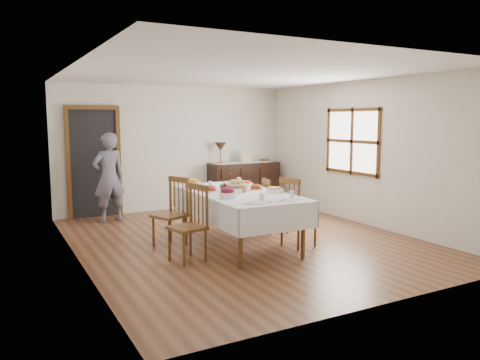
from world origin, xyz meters
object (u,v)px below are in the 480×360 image
dining_table (238,198)px  chair_left_near (190,223)px  chair_right_far (273,205)px  chair_left_far (172,211)px  person (109,175)px  sideboard (244,184)px  table_lamp (220,147)px  chair_right_near (296,212)px

dining_table → chair_left_near: bearing=-157.5°
chair_right_far → chair_left_near: bearing=127.1°
chair_left_far → chair_right_far: bearing=65.7°
chair_right_far → person: 3.15m
chair_left_near → chair_right_far: (1.84, 0.83, -0.06)m
chair_left_near → sideboard: 4.29m
chair_left_near → chair_right_far: 2.02m
chair_left_near → person: bearing=174.4°
dining_table → person: (-1.31, 2.64, 0.16)m
person → chair_left_far: bearing=91.6°
sideboard → chair_left_far: bearing=-136.4°
dining_table → table_lamp: size_ratio=5.25×
chair_left_near → chair_right_near: chair_right_near is taller
chair_left_near → chair_left_far: same height
sideboard → person: (-3.07, -0.35, 0.41)m
chair_left_far → table_lamp: size_ratio=2.26×
dining_table → person: bearing=117.4°
dining_table → sideboard: (1.75, 2.99, -0.25)m
chair_left_far → chair_right_near: chair_right_near is taller
dining_table → chair_right_near: size_ratio=2.29×
sideboard → table_lamp: bearing=175.6°
chair_right_far → person: person is taller
chair_right_near → table_lamp: 3.60m
dining_table → person: 2.95m
dining_table → chair_left_far: size_ratio=2.33×
chair_left_near → sideboard: bearing=128.3°
sideboard → chair_right_near: bearing=-106.2°
chair_right_near → person: size_ratio=0.59×
chair_right_far → table_lamp: (0.27, 2.57, 0.84)m
chair_left_far → chair_right_far: 1.78m
chair_right_near → chair_left_far: bearing=49.7°
chair_right_near → sideboard: (1.00, 3.44, -0.06)m
chair_right_far → chair_right_near: bearing=-177.8°
chair_left_far → chair_right_near: size_ratio=0.99×
chair_left_near → chair_right_far: chair_left_near is taller
table_lamp → person: bearing=-171.0°
chair_right_far → table_lamp: table_lamp is taller
chair_left_near → chair_right_near: 1.67m
person → table_lamp: bearing=178.5°
dining_table → sideboard: 3.48m
chair_left_far → chair_right_far: (1.78, -0.04, -0.06)m
chair_right_near → person: 3.73m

